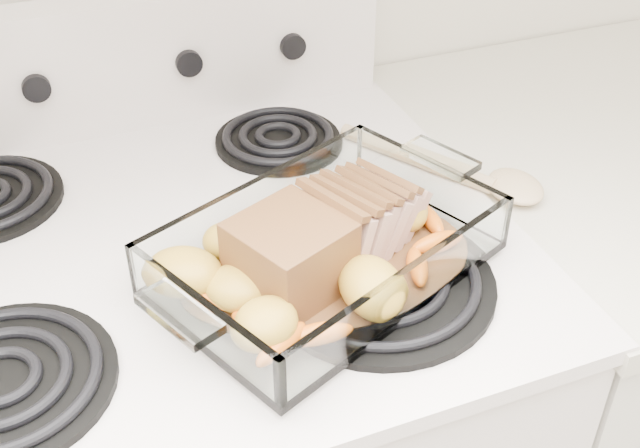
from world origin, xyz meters
name	(u,v)px	position (x,y,z in m)	size (l,w,h in m)	color
counter_right	(575,368)	(0.67, 1.66, 0.47)	(0.58, 0.68, 0.93)	silver
baking_dish	(327,257)	(0.15, 1.53, 0.96)	(0.34, 0.22, 0.07)	white
pork_roast	(315,239)	(0.13, 1.53, 0.99)	(0.23, 0.10, 0.08)	brown
roast_vegetables	(310,230)	(0.14, 1.57, 0.97)	(0.38, 0.21, 0.05)	orange
wooden_spoon	(471,173)	(0.39, 1.64, 0.95)	(0.18, 0.25, 0.02)	beige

